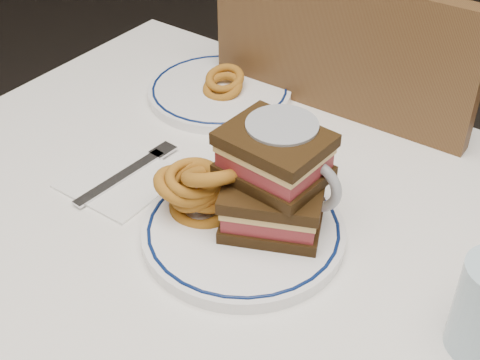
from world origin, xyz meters
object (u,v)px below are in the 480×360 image
Objects in this scene: reuben_sandwich at (274,181)px; beer_mug at (282,173)px; chair_far at (354,174)px; main_plate at (243,231)px; far_plate at (220,91)px.

reuben_sandwich is 0.03m from beer_mug.
reuben_sandwich is at bearing -78.36° from chair_far.
main_plate is at bearing -124.22° from reuben_sandwich.
far_plate is (-0.27, 0.23, -0.07)m from reuben_sandwich.
main_plate is 1.07× the size of far_plate.
far_plate is (-0.24, 0.27, -0.00)m from main_plate.
chair_far is at bearing 98.21° from main_plate.
reuben_sandwich is at bearing 55.78° from main_plate.
far_plate is (-0.26, 0.21, -0.07)m from beer_mug.
chair_far is 0.53m from main_plate.
chair_far is 0.54m from reuben_sandwich.
beer_mug reaches higher than reuben_sandwich.
beer_mug is 0.61× the size of far_plate.
beer_mug is (-0.00, 0.03, -0.01)m from reuben_sandwich.
main_plate is at bearing -47.48° from far_plate.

